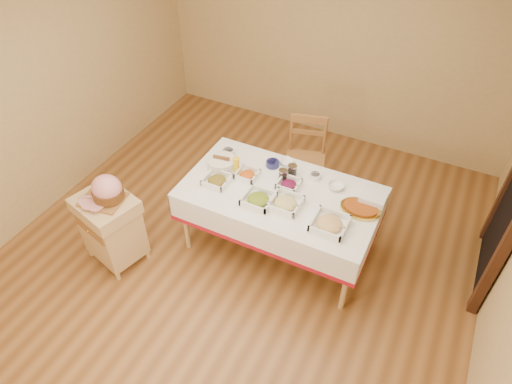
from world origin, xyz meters
TOP-DOWN VIEW (x-y plane):
  - room_shell at (0.00, 0.00)m, footprint 5.00×5.00m
  - dining_table at (0.30, 0.30)m, footprint 1.82×1.02m
  - butcher_cart at (-1.08, -0.54)m, footprint 0.64×0.58m
  - dining_chair at (0.21, 1.18)m, footprint 0.53×0.51m
  - ham_on_board at (-1.04, -0.51)m, footprint 0.39×0.38m
  - serving_dish_a at (-0.28, 0.14)m, footprint 0.24×0.23m
  - serving_dish_b at (0.18, 0.07)m, footprint 0.26×0.26m
  - serving_dish_c at (0.42, 0.14)m, footprint 0.27×0.27m
  - serving_dish_d at (0.86, 0.07)m, footprint 0.29×0.29m
  - serving_dish_e at (-0.07, 0.34)m, footprint 0.21×0.20m
  - serving_dish_f at (0.34, 0.39)m, footprint 0.21×0.20m
  - small_bowl_left at (-0.41, 0.57)m, footprint 0.13×0.13m
  - small_bowl_mid at (0.07, 0.60)m, footprint 0.13×0.13m
  - small_bowl_right at (0.51, 0.61)m, footprint 0.11×0.11m
  - bowl_white_imported at (0.18, 0.70)m, footprint 0.18×0.18m
  - bowl_small_imported at (0.74, 0.57)m, footprint 0.18×0.18m
  - preserve_jar_left at (0.25, 0.47)m, footprint 0.09×0.09m
  - preserve_jar_right at (0.30, 0.56)m, footprint 0.09×0.09m
  - mustard_bottle at (-0.21, 0.38)m, footprint 0.06×0.06m
  - bread_basket at (-0.36, 0.36)m, footprint 0.28×0.28m
  - plate_stack at (1.10, 0.54)m, footprint 0.23×0.23m
  - brass_platter at (1.03, 0.38)m, footprint 0.36×0.26m

SIDE VIEW (x-z plane):
  - butcher_cart at x=-1.08m, z-range 0.05..0.82m
  - dining_chair at x=0.21m, z-range 0.01..0.97m
  - dining_table at x=0.30m, z-range 0.22..0.98m
  - bowl_white_imported at x=0.18m, z-range 0.76..0.79m
  - brass_platter at x=1.03m, z-range 0.76..0.81m
  - bowl_small_imported at x=0.74m, z-range 0.76..0.81m
  - serving_dish_e at x=-0.07m, z-range 0.74..0.84m
  - serving_dish_f at x=0.34m, z-range 0.74..0.84m
  - small_bowl_right at x=0.51m, z-range 0.76..0.82m
  - small_bowl_mid at x=0.07m, z-range 0.76..0.82m
  - serving_dish_a at x=-0.28m, z-range 0.74..0.84m
  - small_bowl_left at x=-0.41m, z-range 0.76..0.82m
  - serving_dish_b at x=0.18m, z-range 0.74..0.85m
  - serving_dish_c at x=0.42m, z-range 0.74..0.85m
  - serving_dish_d at x=0.86m, z-range 0.74..0.85m
  - plate_stack at x=1.10m, z-range 0.76..0.86m
  - preserve_jar_left at x=0.25m, z-range 0.75..0.86m
  - bread_basket at x=-0.36m, z-range 0.75..0.87m
  - preserve_jar_right at x=0.30m, z-range 0.75..0.87m
  - mustard_bottle at x=-0.21m, z-range 0.75..0.94m
  - ham_on_board at x=-1.04m, z-range 0.75..1.01m
  - room_shell at x=0.00m, z-range -1.20..3.80m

